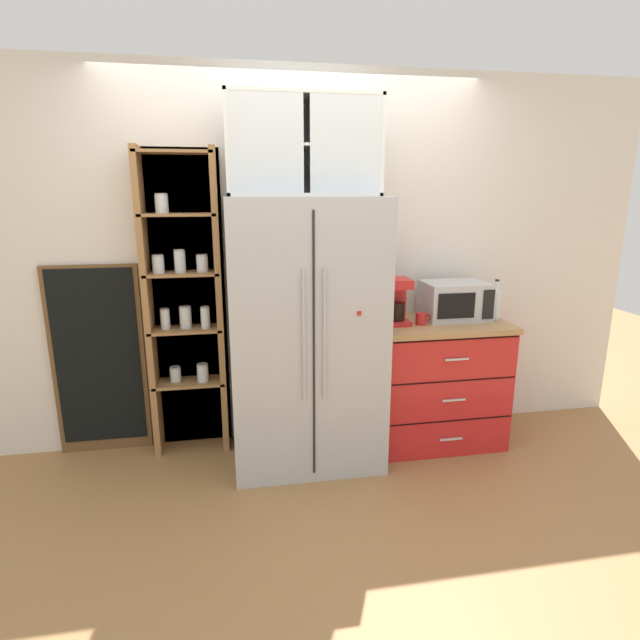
# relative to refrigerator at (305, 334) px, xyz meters

# --- Properties ---
(ground_plane) EXTENTS (10.82, 10.82, 0.00)m
(ground_plane) POSITION_rel_refrigerator_xyz_m (-0.00, 0.00, -0.86)
(ground_plane) COLOR #9E7042
(wall_back_cream) EXTENTS (5.11, 0.10, 2.55)m
(wall_back_cream) POSITION_rel_refrigerator_xyz_m (-0.00, 0.40, 0.41)
(wall_back_cream) COLOR silver
(wall_back_cream) RESTS_ON ground
(refrigerator) EXTENTS (0.95, 0.72, 1.73)m
(refrigerator) POSITION_rel_refrigerator_xyz_m (0.00, 0.00, 0.00)
(refrigerator) COLOR #B7BABF
(refrigerator) RESTS_ON ground
(pantry_shelf_column) EXTENTS (0.54, 0.25, 2.03)m
(pantry_shelf_column) POSITION_rel_refrigerator_xyz_m (-0.77, 0.30, 0.18)
(pantry_shelf_column) COLOR brown
(pantry_shelf_column) RESTS_ON ground
(counter_cabinet) EXTENTS (0.91, 0.60, 0.89)m
(counter_cabinet) POSITION_rel_refrigerator_xyz_m (0.96, 0.07, -0.42)
(counter_cabinet) COLOR red
(counter_cabinet) RESTS_ON ground
(microwave) EXTENTS (0.44, 0.33, 0.26)m
(microwave) POSITION_rel_refrigerator_xyz_m (1.08, 0.12, 0.15)
(microwave) COLOR #B7BABF
(microwave) RESTS_ON counter_cabinet
(coffee_maker) EXTENTS (0.17, 0.20, 0.31)m
(coffee_maker) POSITION_rel_refrigerator_xyz_m (0.63, 0.07, 0.18)
(coffee_maker) COLOR red
(coffee_maker) RESTS_ON counter_cabinet
(mug_red) EXTENTS (0.11, 0.07, 0.08)m
(mug_red) POSITION_rel_refrigerator_xyz_m (0.79, -0.00, 0.06)
(mug_red) COLOR red
(mug_red) RESTS_ON counter_cabinet
(mug_navy) EXTENTS (0.12, 0.09, 0.10)m
(mug_navy) POSITION_rel_refrigerator_xyz_m (0.96, 0.13, 0.07)
(mug_navy) COLOR navy
(mug_navy) RESTS_ON counter_cabinet
(bottle_clear) EXTENTS (0.07, 0.07, 0.28)m
(bottle_clear) POSITION_rel_refrigerator_xyz_m (1.35, 0.06, 0.15)
(bottle_clear) COLOR silver
(bottle_clear) RESTS_ON counter_cabinet
(upper_cabinet) EXTENTS (0.92, 0.32, 0.58)m
(upper_cabinet) POSITION_rel_refrigerator_xyz_m (-0.00, 0.05, 1.15)
(upper_cabinet) COLOR silver
(upper_cabinet) RESTS_ON refrigerator
(chalkboard_menu) EXTENTS (0.60, 0.04, 1.30)m
(chalkboard_menu) POSITION_rel_refrigerator_xyz_m (-1.35, 0.33, -0.21)
(chalkboard_menu) COLOR brown
(chalkboard_menu) RESTS_ON ground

